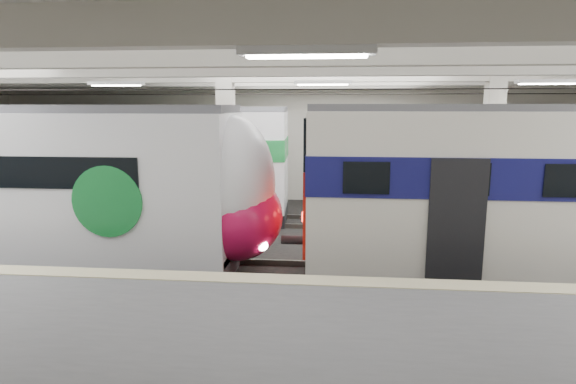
# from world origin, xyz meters

# --- Properties ---
(station_hall) EXTENTS (36.00, 24.00, 5.75)m
(station_hall) POSITION_xyz_m (0.00, -1.74, 3.24)
(station_hall) COLOR black
(station_hall) RESTS_ON ground
(modern_emu) EXTENTS (13.38, 2.76, 4.34)m
(modern_emu) POSITION_xyz_m (-7.06, -0.00, 2.13)
(modern_emu) COLOR white
(modern_emu) RESTS_ON ground
(far_train) EXTENTS (13.36, 3.32, 4.26)m
(far_train) POSITION_xyz_m (-8.00, 5.50, 2.20)
(far_train) COLOR white
(far_train) RESTS_ON ground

